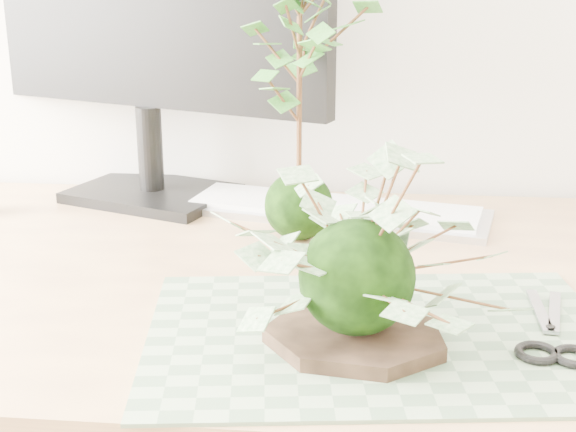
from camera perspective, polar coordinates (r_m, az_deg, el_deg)
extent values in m
cube|color=tan|center=(0.99, 4.53, -5.12)|extent=(1.60, 0.70, 0.04)
cube|color=#4E6B4E|center=(0.83, 6.60, -8.44)|extent=(0.51, 0.37, 0.00)
cylinder|color=black|center=(0.80, 4.79, -8.59)|extent=(0.21, 0.21, 0.01)
sphere|color=black|center=(0.77, 4.91, -4.35)|extent=(0.11, 0.11, 0.11)
sphere|color=black|center=(1.08, 0.77, 0.74)|extent=(0.09, 0.09, 0.09)
cylinder|color=#462914|center=(1.05, 0.80, 7.80)|extent=(0.01, 0.01, 0.23)
cube|color=#B7B7BF|center=(1.19, 3.29, 0.30)|extent=(0.47, 0.23, 0.01)
cube|color=white|center=(1.19, 3.29, 0.70)|extent=(0.44, 0.20, 0.01)
cube|color=black|center=(1.29, -9.61, 1.58)|extent=(0.29, 0.25, 0.02)
cylinder|color=black|center=(1.27, -9.78, 4.76)|extent=(0.04, 0.04, 0.13)
cube|color=#8F8F9C|center=(0.90, 17.05, -6.56)|extent=(0.01, 0.10, 0.00)
cube|color=#8F8F9C|center=(0.90, 18.00, -6.57)|extent=(0.03, 0.10, 0.00)
torus|color=black|center=(0.81, 17.71, -9.33)|extent=(0.05, 0.05, 0.01)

